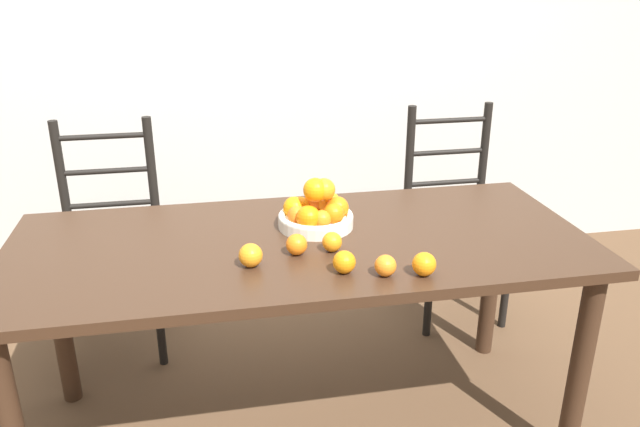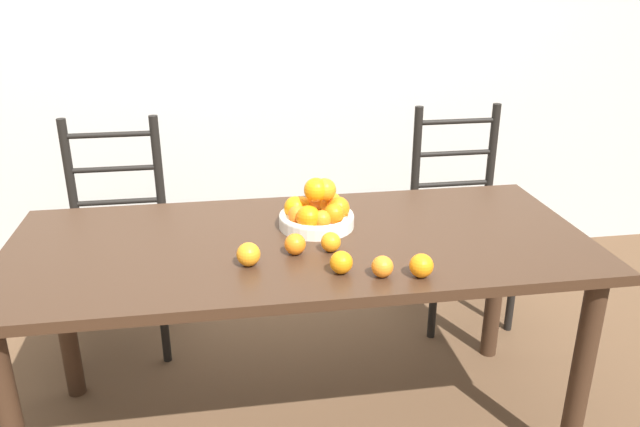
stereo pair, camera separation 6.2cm
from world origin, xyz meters
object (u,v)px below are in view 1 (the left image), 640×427
at_px(orange_loose_0, 385,266).
at_px(chair_right, 454,220).
at_px(fruit_bowl, 317,211).
at_px(orange_loose_5, 332,242).
at_px(orange_loose_1, 251,255).
at_px(orange_loose_3, 344,262).
at_px(orange_loose_4, 424,264).
at_px(chair_left, 111,247).
at_px(orange_loose_2, 297,244).

bearing_deg(orange_loose_0, chair_right, 57.44).
bearing_deg(orange_loose_0, fruit_bowl, 107.76).
height_order(fruit_bowl, chair_right, chair_right).
distance_m(orange_loose_5, chair_right, 1.18).
distance_m(fruit_bowl, orange_loose_1, 0.37).
distance_m(orange_loose_1, orange_loose_3, 0.28).
xyz_separation_m(orange_loose_4, chair_left, (-1.03, 1.05, -0.33)).
bearing_deg(chair_right, orange_loose_2, -137.05).
height_order(orange_loose_4, chair_left, chair_left).
bearing_deg(orange_loose_5, orange_loose_2, -178.90).
relative_size(orange_loose_0, orange_loose_2, 0.95).
xyz_separation_m(orange_loose_2, orange_loose_3, (0.12, -0.15, 0.00)).
xyz_separation_m(orange_loose_0, orange_loose_1, (-0.38, 0.14, 0.00)).
relative_size(orange_loose_1, chair_right, 0.07).
bearing_deg(orange_loose_1, orange_loose_5, 12.65).
distance_m(orange_loose_0, orange_loose_1, 0.40).
distance_m(fruit_bowl, orange_loose_2, 0.23).
bearing_deg(orange_loose_3, orange_loose_4, -14.87).
height_order(orange_loose_5, chair_left, chair_left).
bearing_deg(fruit_bowl, orange_loose_5, -86.96).
height_order(orange_loose_0, orange_loose_2, orange_loose_2).
relative_size(fruit_bowl, chair_left, 0.26).
bearing_deg(orange_loose_4, fruit_bowl, 119.74).
relative_size(orange_loose_3, orange_loose_5, 1.08).
relative_size(fruit_bowl, chair_right, 0.26).
relative_size(orange_loose_2, chair_left, 0.07).
relative_size(orange_loose_5, chair_right, 0.06).
distance_m(orange_loose_4, chair_left, 1.50).
relative_size(orange_loose_1, orange_loose_5, 1.14).
distance_m(orange_loose_2, chair_right, 1.26).
bearing_deg(orange_loose_1, chair_left, 121.18).
xyz_separation_m(fruit_bowl, chair_left, (-0.79, 0.62, -0.35)).
xyz_separation_m(orange_loose_1, chair_left, (-0.54, 0.89, -0.33)).
bearing_deg(chair_left, orange_loose_2, -50.32).
height_order(fruit_bowl, orange_loose_3, fruit_bowl).
bearing_deg(orange_loose_1, chair_right, 40.74).
relative_size(orange_loose_0, chair_left, 0.06).
relative_size(orange_loose_4, orange_loose_5, 1.11).
distance_m(chair_left, chair_right, 1.58).
xyz_separation_m(orange_loose_2, chair_right, (0.89, 0.84, -0.33)).
height_order(orange_loose_0, chair_right, chair_right).
bearing_deg(orange_loose_1, fruit_bowl, 46.76).
height_order(orange_loose_0, orange_loose_4, orange_loose_4).
xyz_separation_m(orange_loose_5, chair_left, (-0.80, 0.83, -0.32)).
height_order(orange_loose_2, chair_left, chair_left).
distance_m(fruit_bowl, orange_loose_0, 0.42).
relative_size(orange_loose_5, chair_left, 0.06).
bearing_deg(chair_right, orange_loose_3, -128.29).
xyz_separation_m(orange_loose_2, chair_left, (-0.69, 0.84, -0.33)).
bearing_deg(orange_loose_5, orange_loose_1, -167.35).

